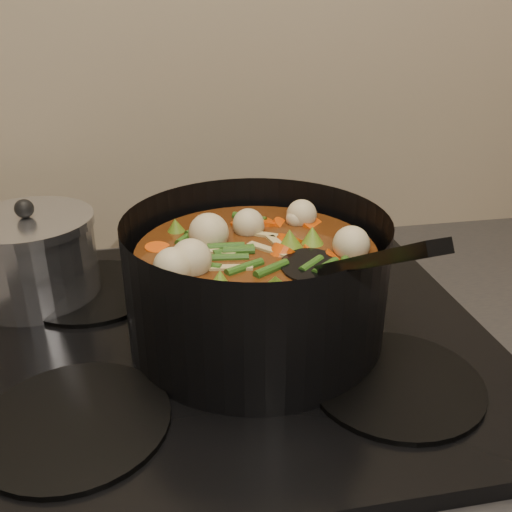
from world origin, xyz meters
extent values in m
cube|color=black|center=(0.00, 1.93, 0.89)|extent=(2.64, 0.64, 0.05)
cube|color=black|center=(0.00, 1.93, 0.92)|extent=(0.62, 0.54, 0.02)
cylinder|color=black|center=(-0.16, 1.80, 0.93)|extent=(0.18, 0.18, 0.01)
cylinder|color=black|center=(0.16, 1.80, 0.93)|extent=(0.18, 0.18, 0.01)
cylinder|color=black|center=(-0.16, 2.06, 0.93)|extent=(0.18, 0.18, 0.01)
cylinder|color=black|center=(0.16, 2.06, 0.93)|extent=(0.18, 0.18, 0.01)
cylinder|color=black|center=(0.04, 1.92, 1.00)|extent=(0.30, 0.30, 0.15)
cylinder|color=black|center=(0.04, 1.92, 0.93)|extent=(0.29, 0.29, 0.01)
cylinder|color=#54290E|center=(0.04, 1.92, 0.99)|extent=(0.27, 0.27, 0.10)
cylinder|color=#F0550B|center=(0.08, 1.92, 1.04)|extent=(0.03, 0.03, 0.03)
cylinder|color=#F0550B|center=(0.08, 1.97, 1.04)|extent=(0.04, 0.04, 0.03)
cylinder|color=#F0550B|center=(0.02, 2.02, 1.04)|extent=(0.04, 0.04, 0.03)
cylinder|color=#F0550B|center=(-0.01, 1.95, 1.04)|extent=(0.03, 0.04, 0.03)
cylinder|color=#F0550B|center=(-0.05, 1.90, 1.04)|extent=(0.04, 0.04, 0.03)
cylinder|color=#F0550B|center=(0.02, 1.89, 1.04)|extent=(0.04, 0.04, 0.03)
cylinder|color=#F0550B|center=(0.06, 1.86, 1.04)|extent=(0.04, 0.04, 0.03)
cylinder|color=#F0550B|center=(0.13, 1.89, 1.04)|extent=(0.04, 0.03, 0.03)
cylinder|color=#F0550B|center=(0.08, 1.95, 1.04)|extent=(0.04, 0.04, 0.03)
cylinder|color=#F0550B|center=(0.05, 2.00, 1.04)|extent=(0.04, 0.04, 0.03)
cylinder|color=#F0550B|center=(0.01, 1.95, 1.04)|extent=(0.03, 0.03, 0.03)
cylinder|color=#F0550B|center=(-0.03, 1.92, 1.04)|extent=(0.04, 0.04, 0.03)
cylinder|color=#F0550B|center=(-0.03, 1.85, 1.04)|extent=(0.04, 0.04, 0.03)
sphere|color=beige|center=(0.10, 1.92, 1.05)|extent=(0.04, 0.04, 0.04)
sphere|color=beige|center=(0.05, 1.98, 1.05)|extent=(0.04, 0.04, 0.04)
sphere|color=beige|center=(-0.02, 1.94, 1.05)|extent=(0.04, 0.04, 0.04)
sphere|color=beige|center=(0.01, 1.87, 1.05)|extent=(0.04, 0.04, 0.04)
sphere|color=beige|center=(0.09, 1.89, 1.05)|extent=(0.04, 0.04, 0.04)
sphere|color=beige|center=(0.08, 1.96, 1.05)|extent=(0.04, 0.04, 0.04)
cone|color=#5D8521|center=(0.05, 1.84, 1.05)|extent=(0.04, 0.04, 0.03)
cone|color=#5D8521|center=(0.12, 1.94, 1.05)|extent=(0.04, 0.04, 0.03)
cone|color=#5D8521|center=(0.01, 2.00, 1.05)|extent=(0.04, 0.04, 0.03)
cone|color=#5D8521|center=(-0.04, 1.89, 1.05)|extent=(0.04, 0.04, 0.03)
cone|color=#5D8521|center=(0.07, 1.84, 1.05)|extent=(0.04, 0.04, 0.03)
cylinder|color=#325C1B|center=(0.07, 1.95, 1.04)|extent=(0.01, 0.04, 0.01)
cylinder|color=#325C1B|center=(0.04, 2.02, 1.04)|extent=(0.04, 0.03, 0.01)
cylinder|color=#325C1B|center=(-0.02, 1.98, 1.04)|extent=(0.04, 0.02, 0.01)
cylinder|color=#325C1B|center=(-0.03, 1.92, 1.04)|extent=(0.03, 0.04, 0.01)
cylinder|color=#325C1B|center=(0.01, 1.89, 1.04)|extent=(0.03, 0.04, 0.01)
cylinder|color=#325C1B|center=(0.04, 1.82, 1.04)|extent=(0.04, 0.02, 0.01)
cylinder|color=#325C1B|center=(0.10, 1.86, 1.04)|extent=(0.04, 0.03, 0.01)
cylinder|color=#325C1B|center=(0.10, 1.92, 1.04)|extent=(0.01, 0.04, 0.01)
cylinder|color=#325C1B|center=(0.07, 1.95, 1.04)|extent=(0.04, 0.03, 0.01)
cylinder|color=#325C1B|center=(0.03, 2.02, 1.04)|extent=(0.04, 0.02, 0.01)
cylinder|color=#325C1B|center=(-0.02, 1.98, 1.04)|extent=(0.02, 0.04, 0.01)
cylinder|color=#325C1B|center=(-0.03, 1.92, 1.04)|extent=(0.03, 0.04, 0.01)
cylinder|color=#325C1B|center=(0.01, 1.89, 1.04)|extent=(0.04, 0.02, 0.01)
cylinder|color=#325C1B|center=(0.04, 1.82, 1.04)|extent=(0.04, 0.03, 0.01)
cylinder|color=#325C1B|center=(0.10, 1.87, 1.04)|extent=(0.01, 0.04, 0.01)
cube|color=tan|center=(-0.02, 1.96, 1.04)|extent=(0.04, 0.01, 0.00)
cube|color=tan|center=(-0.02, 1.88, 1.04)|extent=(0.02, 0.04, 0.00)
cube|color=tan|center=(0.06, 1.85, 1.04)|extent=(0.04, 0.03, 0.00)
cube|color=tan|center=(0.11, 1.92, 1.04)|extent=(0.04, 0.04, 0.00)
cube|color=tan|center=(0.05, 1.99, 1.04)|extent=(0.03, 0.04, 0.00)
cube|color=tan|center=(-0.03, 1.96, 1.04)|extent=(0.04, 0.02, 0.00)
cube|color=tan|center=(-0.02, 1.87, 1.04)|extent=(0.01, 0.04, 0.00)
ellipsoid|color=black|center=(0.08, 1.87, 1.04)|extent=(0.08, 0.09, 0.01)
cube|color=black|center=(0.11, 1.77, 1.09)|extent=(0.05, 0.18, 0.11)
cylinder|color=silver|center=(-0.23, 2.07, 0.98)|extent=(0.16, 0.16, 0.10)
cylinder|color=silver|center=(-0.23, 2.07, 1.04)|extent=(0.17, 0.17, 0.01)
sphere|color=black|center=(-0.23, 2.07, 1.05)|extent=(0.02, 0.02, 0.02)
camera|label=1|loc=(-0.07, 1.36, 1.30)|focal=40.00mm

